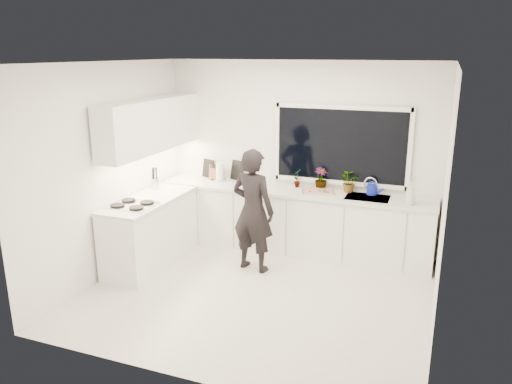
% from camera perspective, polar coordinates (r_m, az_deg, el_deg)
% --- Properties ---
extents(floor, '(4.00, 3.50, 0.02)m').
position_cam_1_polar(floor, '(6.15, 0.05, -11.58)').
color(floor, beige).
rests_on(floor, ground).
extents(wall_back, '(4.00, 0.02, 2.70)m').
position_cam_1_polar(wall_back, '(7.28, 5.00, 4.14)').
color(wall_back, white).
rests_on(wall_back, ground).
extents(wall_left, '(0.02, 3.50, 2.70)m').
position_cam_1_polar(wall_left, '(6.61, -16.46, 2.35)').
color(wall_left, white).
rests_on(wall_left, ground).
extents(wall_right, '(0.02, 3.50, 2.70)m').
position_cam_1_polar(wall_right, '(5.31, 20.79, -1.31)').
color(wall_right, white).
rests_on(wall_right, ground).
extents(ceiling, '(4.00, 3.50, 0.02)m').
position_cam_1_polar(ceiling, '(5.45, 0.06, 14.69)').
color(ceiling, white).
rests_on(ceiling, wall_back).
extents(window, '(1.80, 0.02, 1.00)m').
position_cam_1_polar(window, '(7.07, 9.66, 5.27)').
color(window, black).
rests_on(window, wall_back).
extents(base_cabinets_back, '(3.92, 0.58, 0.88)m').
position_cam_1_polar(base_cabinets_back, '(7.23, 4.15, -3.41)').
color(base_cabinets_back, white).
rests_on(base_cabinets_back, floor).
extents(base_cabinets_left, '(0.58, 1.60, 0.88)m').
position_cam_1_polar(base_cabinets_left, '(6.95, -11.91, -4.52)').
color(base_cabinets_left, white).
rests_on(base_cabinets_left, floor).
extents(countertop_back, '(3.94, 0.62, 0.04)m').
position_cam_1_polar(countertop_back, '(7.08, 4.20, 0.08)').
color(countertop_back, silver).
rests_on(countertop_back, base_cabinets_back).
extents(countertop_left, '(0.62, 1.60, 0.04)m').
position_cam_1_polar(countertop_left, '(6.81, -12.13, -0.89)').
color(countertop_left, silver).
rests_on(countertop_left, base_cabinets_left).
extents(upper_cabinets, '(0.34, 2.10, 0.70)m').
position_cam_1_polar(upper_cabinets, '(6.96, -11.86, 7.51)').
color(upper_cabinets, white).
rests_on(upper_cabinets, wall_left).
extents(sink, '(0.58, 0.42, 0.14)m').
position_cam_1_polar(sink, '(6.89, 12.60, -0.99)').
color(sink, silver).
rests_on(sink, countertop_back).
extents(faucet, '(0.03, 0.03, 0.22)m').
position_cam_1_polar(faucet, '(7.04, 12.93, 0.70)').
color(faucet, silver).
rests_on(faucet, countertop_back).
extents(stovetop, '(0.56, 0.48, 0.03)m').
position_cam_1_polar(stovetop, '(6.54, -13.94, -1.40)').
color(stovetop, black).
rests_on(stovetop, countertop_left).
extents(person, '(0.65, 0.49, 1.64)m').
position_cam_1_polar(person, '(6.48, -0.35, -2.13)').
color(person, black).
rests_on(person, floor).
extents(pizza_tray, '(0.51, 0.44, 0.03)m').
position_cam_1_polar(pizza_tray, '(6.96, 7.10, 0.02)').
color(pizza_tray, '#B0B0B4').
rests_on(pizza_tray, countertop_back).
extents(pizza, '(0.47, 0.39, 0.01)m').
position_cam_1_polar(pizza, '(6.96, 7.10, 0.15)').
color(pizza, '#AB2D16').
rests_on(pizza, pizza_tray).
extents(watering_can, '(0.17, 0.17, 0.13)m').
position_cam_1_polar(watering_can, '(7.01, 13.09, 0.25)').
color(watering_can, '#1324B4').
rests_on(watering_can, countertop_back).
extents(paper_towel_roll, '(0.11, 0.11, 0.26)m').
position_cam_1_polar(paper_towel_roll, '(7.55, -4.17, 2.26)').
color(paper_towel_roll, white).
rests_on(paper_towel_roll, countertop_back).
extents(knife_block, '(0.15, 0.12, 0.22)m').
position_cam_1_polar(knife_block, '(7.64, -4.81, 2.25)').
color(knife_block, '#956745').
rests_on(knife_block, countertop_back).
extents(utensil_crock, '(0.17, 0.17, 0.16)m').
position_cam_1_polar(utensil_crock, '(7.24, -11.46, 0.97)').
color(utensil_crock, silver).
rests_on(utensil_crock, countertop_left).
extents(picture_frame_large, '(0.21, 0.10, 0.28)m').
position_cam_1_polar(picture_frame_large, '(7.79, -5.49, 2.72)').
color(picture_frame_large, black).
rests_on(picture_frame_large, countertop_back).
extents(picture_frame_small, '(0.24, 0.12, 0.30)m').
position_cam_1_polar(picture_frame_small, '(7.58, -2.14, 2.50)').
color(picture_frame_small, black).
rests_on(picture_frame_small, countertop_back).
extents(herb_plants, '(0.95, 0.29, 0.31)m').
position_cam_1_polar(herb_plants, '(7.08, 8.63, 1.31)').
color(herb_plants, '#26662D').
rests_on(herb_plants, countertop_back).
extents(soap_bottles, '(0.15, 0.15, 0.31)m').
position_cam_1_polar(soap_bottles, '(6.64, 17.25, -0.24)').
color(soap_bottles, '#D8BF66').
rests_on(soap_bottles, countertop_back).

